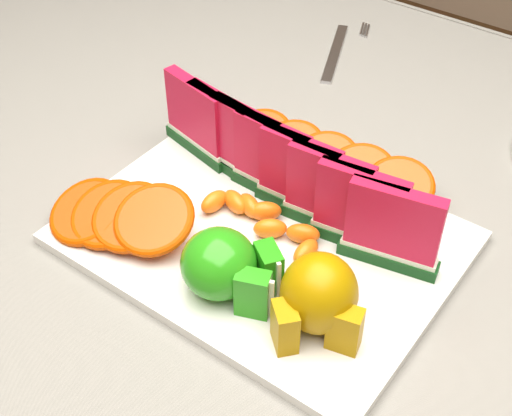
% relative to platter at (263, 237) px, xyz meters
% --- Properties ---
extents(table, '(1.40, 0.90, 0.75)m').
position_rel_platter_xyz_m(table, '(-0.03, 0.09, -0.11)').
color(table, '#44281B').
rests_on(table, ground).
extents(tablecloth, '(1.53, 1.03, 0.20)m').
position_rel_platter_xyz_m(tablecloth, '(-0.03, 0.09, -0.05)').
color(tablecloth, slate).
rests_on(tablecloth, table).
extents(platter, '(0.40, 0.30, 0.01)m').
position_rel_platter_xyz_m(platter, '(0.00, 0.00, 0.00)').
color(platter, silver).
rests_on(platter, tablecloth).
extents(apple_cluster, '(0.11, 0.09, 0.07)m').
position_rel_platter_xyz_m(apple_cluster, '(0.02, -0.09, 0.04)').
color(apple_cluster, '#11770F').
rests_on(apple_cluster, platter).
extents(pear_cluster, '(0.10, 0.11, 0.08)m').
position_rel_platter_xyz_m(pear_cluster, '(0.11, -0.07, 0.04)').
color(pear_cluster, '#945B1B').
rests_on(pear_cluster, platter).
extents(fork, '(0.08, 0.19, 0.00)m').
position_rel_platter_xyz_m(fork, '(-0.15, 0.40, -0.00)').
color(fork, silver).
rests_on(fork, tablecloth).
extents(watermelon_row, '(0.39, 0.07, 0.10)m').
position_rel_platter_xyz_m(watermelon_row, '(-0.01, 0.06, 0.05)').
color(watermelon_row, '#11390F').
rests_on(watermelon_row, platter).
extents(orange_fan_front, '(0.18, 0.13, 0.05)m').
position_rel_platter_xyz_m(orange_fan_front, '(-0.13, -0.09, 0.03)').
color(orange_fan_front, '#E4410F').
rests_on(orange_fan_front, platter).
extents(orange_fan_back, '(0.28, 0.10, 0.04)m').
position_rel_platter_xyz_m(orange_fan_back, '(-0.00, 0.13, 0.03)').
color(orange_fan_back, '#E4410F').
rests_on(orange_fan_back, platter).
extents(tangerine_segments, '(0.15, 0.06, 0.02)m').
position_rel_platter_xyz_m(tangerine_segments, '(-0.01, 0.01, 0.02)').
color(tangerine_segments, '#F24611').
rests_on(tangerine_segments, platter).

